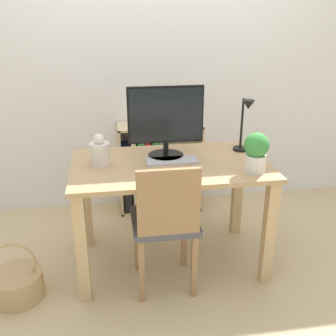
{
  "coord_description": "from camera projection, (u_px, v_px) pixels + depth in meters",
  "views": [
    {
      "loc": [
        -0.38,
        -2.34,
        1.68
      ],
      "look_at": [
        0.0,
        0.1,
        0.68
      ],
      "focal_mm": 42.0,
      "sensor_mm": 36.0,
      "label": 1
    }
  ],
  "objects": [
    {
      "name": "ground_plane",
      "position": [
        170.0,
        260.0,
        2.83
      ],
      "size": [
        10.0,
        10.0,
        0.0
      ],
      "primitive_type": "plane",
      "color": "#CCB284"
    },
    {
      "name": "desk_lamp",
      "position": [
        245.0,
        121.0,
        2.64
      ],
      "size": [
        0.1,
        0.19,
        0.38
      ],
      "color": "black",
      "rests_on": "desk"
    },
    {
      "name": "potted_plant",
      "position": [
        256.0,
        151.0,
        2.36
      ],
      "size": [
        0.15,
        0.15,
        0.25
      ],
      "color": "silver",
      "rests_on": "desk"
    },
    {
      "name": "bookshelf",
      "position": [
        148.0,
        172.0,
        3.45
      ],
      "size": [
        0.71,
        0.28,
        0.78
      ],
      "color": "#D8BC8C",
      "rests_on": "ground_plane"
    },
    {
      "name": "desk",
      "position": [
        170.0,
        183.0,
        2.6
      ],
      "size": [
        1.27,
        0.74,
        0.75
      ],
      "color": "tan",
      "rests_on": "ground_plane"
    },
    {
      "name": "basket",
      "position": [
        17.0,
        284.0,
        2.44
      ],
      "size": [
        0.32,
        0.32,
        0.39
      ],
      "color": "tan",
      "rests_on": "ground_plane"
    },
    {
      "name": "vase",
      "position": [
        100.0,
        152.0,
        2.49
      ],
      "size": [
        0.13,
        0.13,
        0.2
      ],
      "color": "silver",
      "rests_on": "desk"
    },
    {
      "name": "chair",
      "position": [
        166.0,
        221.0,
        2.37
      ],
      "size": [
        0.4,
        0.4,
        0.88
      ],
      "rotation": [
        0.0,
        0.0,
        0.01
      ],
      "color": "#4C4C51",
      "rests_on": "ground_plane"
    },
    {
      "name": "keyboard",
      "position": [
        172.0,
        161.0,
        2.56
      ],
      "size": [
        0.33,
        0.14,
        0.02
      ],
      "color": "#B2B2B7",
      "rests_on": "desk"
    },
    {
      "name": "monitor",
      "position": [
        166.0,
        119.0,
        2.56
      ],
      "size": [
        0.5,
        0.24,
        0.48
      ],
      "color": "black",
      "rests_on": "desk"
    },
    {
      "name": "wall_back",
      "position": [
        151.0,
        58.0,
        3.27
      ],
      "size": [
        8.0,
        0.05,
        2.6
      ],
      "color": "white",
      "rests_on": "ground_plane"
    }
  ]
}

